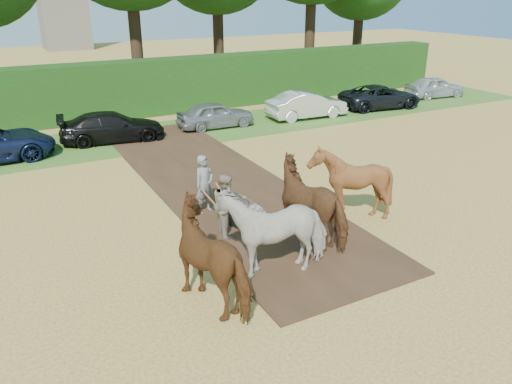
% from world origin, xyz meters
% --- Properties ---
extents(ground, '(120.00, 120.00, 0.00)m').
position_xyz_m(ground, '(0.00, 0.00, 0.00)').
color(ground, gold).
rests_on(ground, ground).
extents(earth_strip, '(4.50, 17.00, 0.05)m').
position_xyz_m(earth_strip, '(1.50, 7.00, 0.03)').
color(earth_strip, '#472D1C').
rests_on(earth_strip, ground).
extents(grass_verge, '(50.00, 5.00, 0.03)m').
position_xyz_m(grass_verge, '(0.00, 14.00, 0.01)').
color(grass_verge, '#38601E').
rests_on(grass_verge, ground).
extents(hedgerow, '(46.00, 1.60, 3.00)m').
position_xyz_m(hedgerow, '(0.00, 18.50, 1.50)').
color(hedgerow, '#14380F').
rests_on(hedgerow, ground).
extents(spectator_near, '(0.75, 0.94, 1.85)m').
position_xyz_m(spectator_near, '(0.12, 2.98, 0.92)').
color(spectator_near, tan).
rests_on(spectator_near, ground).
extents(plough_team, '(7.58, 6.35, 2.27)m').
position_xyz_m(plough_team, '(1.25, 1.27, 1.13)').
color(plough_team, brown).
rests_on(plough_team, ground).
extents(parked_cars, '(40.41, 3.24, 1.46)m').
position_xyz_m(parked_cars, '(2.67, 13.77, 0.69)').
color(parked_cars, silver).
rests_on(parked_cars, ground).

